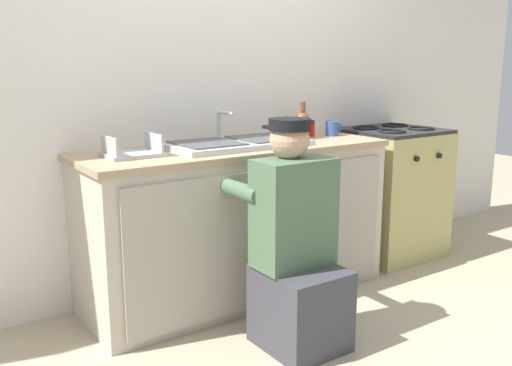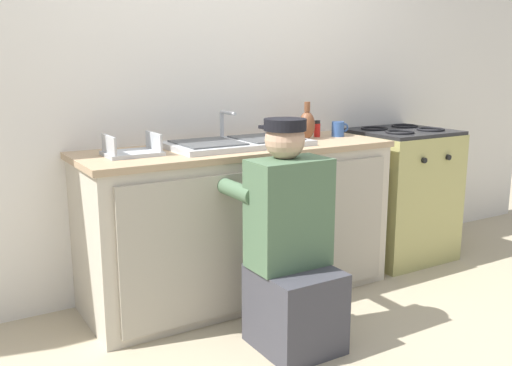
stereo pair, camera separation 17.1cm
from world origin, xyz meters
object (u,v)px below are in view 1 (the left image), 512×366
(coffee_mug, at_px, (332,128))
(dish_rack_tray, at_px, (133,152))
(stove_range, at_px, (390,192))
(plumber_person, at_px, (296,254))
(sink_double_basin, at_px, (236,143))
(spice_bottle_red, at_px, (312,129))
(vase_decorative, at_px, (302,124))

(coffee_mug, relative_size, dish_rack_tray, 0.45)
(stove_range, bearing_deg, plumber_person, -154.13)
(stove_range, relative_size, plumber_person, 0.83)
(sink_double_basin, distance_m, spice_bottle_red, 0.63)
(coffee_mug, bearing_deg, stove_range, -3.86)
(stove_range, height_order, spice_bottle_red, spice_bottle_red)
(plumber_person, distance_m, coffee_mug, 1.21)
(coffee_mug, bearing_deg, dish_rack_tray, -178.57)
(sink_double_basin, height_order, coffee_mug, sink_double_basin)
(stove_range, xyz_separation_m, plumber_person, (-1.39, -0.67, 0.01))
(sink_double_basin, bearing_deg, plumber_person, -97.79)
(sink_double_basin, xyz_separation_m, vase_decorative, (0.51, 0.03, 0.07))
(plumber_person, height_order, dish_rack_tray, plumber_person)
(sink_double_basin, distance_m, coffee_mug, 0.76)
(spice_bottle_red, xyz_separation_m, coffee_mug, (0.13, -0.05, -0.00))
(sink_double_basin, distance_m, stove_range, 1.37)
(stove_range, relative_size, dish_rack_tray, 3.28)
(plumber_person, height_order, spice_bottle_red, plumber_person)
(spice_bottle_red, height_order, vase_decorative, vase_decorative)
(sink_double_basin, height_order, vase_decorative, vase_decorative)
(plumber_person, height_order, vase_decorative, vase_decorative)
(sink_double_basin, xyz_separation_m, spice_bottle_red, (0.63, 0.08, 0.03))
(vase_decorative, bearing_deg, coffee_mug, 0.78)
(sink_double_basin, xyz_separation_m, coffee_mug, (0.76, 0.03, 0.03))
(vase_decorative, distance_m, coffee_mug, 0.26)
(sink_double_basin, height_order, dish_rack_tray, sink_double_basin)
(sink_double_basin, relative_size, coffee_mug, 6.35)
(stove_range, distance_m, spice_bottle_red, 0.83)
(stove_range, relative_size, coffee_mug, 7.29)
(coffee_mug, bearing_deg, plumber_person, -140.29)
(vase_decorative, relative_size, coffee_mug, 1.83)
(plumber_person, relative_size, vase_decorative, 4.80)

